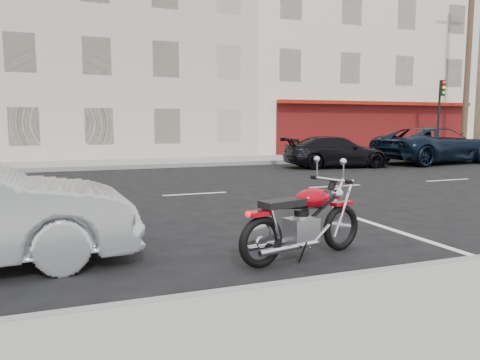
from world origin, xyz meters
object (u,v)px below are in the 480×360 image
at_px(motorcycle, 342,217).
at_px(suv_far, 434,145).
at_px(fire_hydrant, 413,147).
at_px(traffic_light, 440,107).
at_px(car_far, 336,152).
at_px(utility_pole, 468,67).

relative_size(motorcycle, suv_far, 0.35).
xyz_separation_m(fire_hydrant, motorcycle, (-13.44, -14.18, -0.07)).
xyz_separation_m(traffic_light, fire_hydrant, (-1.50, 0.17, -2.03)).
relative_size(suv_far, car_far, 1.35).
height_order(utility_pole, fire_hydrant, utility_pole).
height_order(utility_pole, car_far, utility_pole).
bearing_deg(suv_far, traffic_light, -53.22).
height_order(utility_pole, traffic_light, utility_pole).
bearing_deg(suv_far, car_far, 84.45).
bearing_deg(fire_hydrant, utility_pole, 1.64).
height_order(traffic_light, suv_far, traffic_light).
height_order(utility_pole, suv_far, utility_pole).
distance_m(utility_pole, traffic_light, 2.97).
xyz_separation_m(suv_far, car_far, (-5.06, -0.19, -0.18)).
distance_m(traffic_light, motorcycle, 20.59).
relative_size(utility_pole, motorcycle, 4.55).
bearing_deg(utility_pole, traffic_light, -172.39).
bearing_deg(utility_pole, motorcycle, -139.89).
bearing_deg(car_far, traffic_light, -59.68).
bearing_deg(traffic_light, suv_far, -135.48).
distance_m(traffic_light, fire_hydrant, 2.53).
bearing_deg(car_far, fire_hydrant, -54.34).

